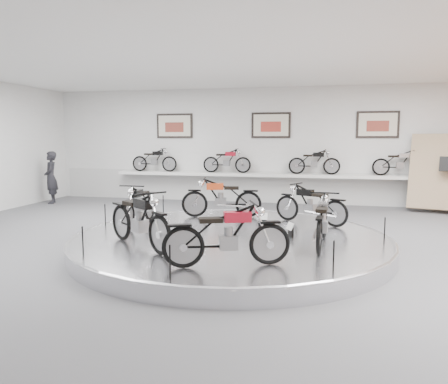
% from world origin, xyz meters
% --- Properties ---
extents(floor, '(16.00, 16.00, 0.00)m').
position_xyz_m(floor, '(0.00, 0.00, 0.00)').
color(floor, '#545457').
rests_on(floor, ground).
extents(ceiling, '(16.00, 16.00, 0.00)m').
position_xyz_m(ceiling, '(0.00, 0.00, 4.00)').
color(ceiling, white).
rests_on(ceiling, wall_back).
extents(wall_back, '(16.00, 0.00, 16.00)m').
position_xyz_m(wall_back, '(0.00, 7.00, 2.00)').
color(wall_back, silver).
rests_on(wall_back, floor).
extents(dado_band, '(15.68, 0.04, 1.10)m').
position_xyz_m(dado_band, '(0.00, 6.98, 0.55)').
color(dado_band, '#BCBCBA').
rests_on(dado_band, floor).
extents(display_platform, '(6.40, 6.40, 0.30)m').
position_xyz_m(display_platform, '(0.00, 0.30, 0.15)').
color(display_platform, silver).
rests_on(display_platform, floor).
extents(platform_rim, '(6.40, 6.40, 0.10)m').
position_xyz_m(platform_rim, '(0.00, 0.30, 0.27)').
color(platform_rim, '#B2B2BA').
rests_on(platform_rim, display_platform).
extents(shelf, '(11.00, 0.55, 0.10)m').
position_xyz_m(shelf, '(0.00, 6.70, 1.00)').
color(shelf, silver).
rests_on(shelf, wall_back).
extents(poster_left, '(1.35, 0.06, 0.88)m').
position_xyz_m(poster_left, '(-3.50, 6.96, 2.70)').
color(poster_left, beige).
rests_on(poster_left, wall_back).
extents(poster_center, '(1.35, 0.06, 0.88)m').
position_xyz_m(poster_center, '(0.00, 6.96, 2.70)').
color(poster_center, beige).
rests_on(poster_center, wall_back).
extents(poster_right, '(1.35, 0.06, 0.88)m').
position_xyz_m(poster_right, '(3.50, 6.96, 2.70)').
color(poster_right, beige).
rests_on(poster_right, wall_back).
extents(shelf_bike_a, '(1.22, 0.43, 0.73)m').
position_xyz_m(shelf_bike_a, '(-4.20, 6.70, 1.42)').
color(shelf_bike_a, black).
rests_on(shelf_bike_a, shelf).
extents(shelf_bike_b, '(1.22, 0.43, 0.73)m').
position_xyz_m(shelf_bike_b, '(-1.50, 6.70, 1.42)').
color(shelf_bike_b, maroon).
rests_on(shelf_bike_b, shelf).
extents(shelf_bike_c, '(1.22, 0.43, 0.73)m').
position_xyz_m(shelf_bike_c, '(1.50, 6.70, 1.42)').
color(shelf_bike_c, black).
rests_on(shelf_bike_c, shelf).
extents(shelf_bike_d, '(1.22, 0.43, 0.73)m').
position_xyz_m(shelf_bike_d, '(4.20, 6.70, 1.42)').
color(shelf_bike_d, silver).
rests_on(shelf_bike_d, shelf).
extents(bike_a, '(1.64, 1.21, 0.92)m').
position_xyz_m(bike_a, '(1.54, 1.87, 0.76)').
color(bike_a, black).
rests_on(bike_a, display_platform).
extents(bike_b, '(1.77, 0.93, 0.99)m').
position_xyz_m(bike_b, '(-0.65, 2.24, 0.80)').
color(bike_b, '#C54219').
rests_on(bike_b, display_platform).
extents(bike_c, '(0.65, 1.66, 0.96)m').
position_xyz_m(bike_c, '(-2.21, 0.81, 0.78)').
color(bike_c, black).
rests_on(bike_c, display_platform).
extents(bike_d, '(1.79, 1.58, 1.05)m').
position_xyz_m(bike_d, '(-1.41, -1.01, 0.82)').
color(bike_d, black).
rests_on(bike_d, display_platform).
extents(bike_e, '(1.79, 1.16, 0.99)m').
position_xyz_m(bike_e, '(0.40, -1.84, 0.80)').
color(bike_e, maroon).
rests_on(bike_e, display_platform).
extents(bike_f, '(0.68, 1.65, 0.95)m').
position_xyz_m(bike_f, '(1.81, -0.19, 0.77)').
color(bike_f, silver).
rests_on(bike_f, display_platform).
extents(visitor, '(0.71, 0.79, 1.81)m').
position_xyz_m(visitor, '(-7.40, 5.13, 0.90)').
color(visitor, black).
rests_on(visitor, floor).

